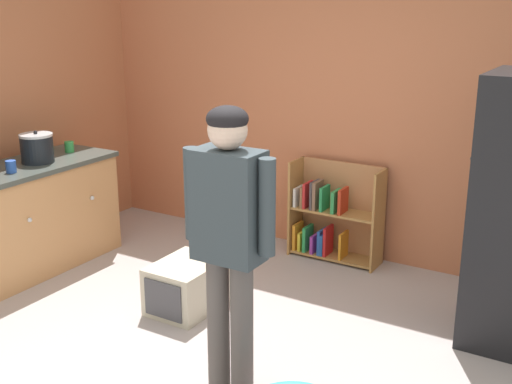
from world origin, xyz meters
The scene contains 11 objects.
ground_plane centered at (0.00, 0.00, 0.00)m, with size 12.00×12.00×0.00m, color #AC9E9C.
back_wall centered at (0.00, 2.33, 1.35)m, with size 5.20×0.06×2.70m, color #C06D49.
left_side_wall centered at (-2.63, 0.80, 1.35)m, with size 0.06×2.99×2.70m, color #BC6E48.
kitchen_counter centered at (-2.20, 0.36, 0.45)m, with size 0.65×2.04×0.90m.
bookshelf centered at (-0.14, 2.14, 0.37)m, with size 0.80×0.28×0.85m.
standing_person centered at (0.23, -0.03, 1.01)m, with size 0.57×0.22×1.68m.
pet_carrier centered at (-0.62, 0.67, 0.18)m, with size 0.42×0.55×0.36m.
crock_pot centered at (-2.17, 0.74, 1.02)m, with size 0.27×0.27×0.27m.
green_cup centered at (-2.23, 1.13, 0.95)m, with size 0.08×0.08×0.10m, color green.
blue_cup centered at (-2.09, 0.40, 0.95)m, with size 0.08×0.08×0.10m, color blue.
teal_cup centered at (-2.43, 1.06, 0.95)m, with size 0.08×0.08×0.10m, color teal.
Camera 1 is at (2.07, -2.79, 2.21)m, focal length 45.59 mm.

